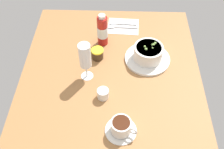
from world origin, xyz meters
TOP-DOWN VIEW (x-y plane):
  - ground_plane at (0.00, 0.00)cm, footprint 110.00×84.00cm
  - porridge_bowl at (16.26, -17.56)cm, footprint 22.05×22.05cm
  - cutlery_setting at (41.19, -5.25)cm, footprint 14.31×17.55cm
  - coffee_cup at (-23.07, -5.08)cm, footprint 12.69×12.72cm
  - creamer_jug at (-6.73, 2.79)cm, footprint 5.10×6.05cm
  - wine_glass at (4.80, 10.96)cm, footprint 5.67×5.67cm
  - jam_jar at (16.77, 6.82)cm, footprint 5.92×5.92cm
  - sauce_bottle_red at (27.53, 4.88)cm, footprint 5.30×5.30cm

SIDE VIEW (x-z plane):
  - ground_plane at x=0.00cm, z-range -3.00..0.00cm
  - cutlery_setting at x=41.19cm, z-range -0.19..0.71cm
  - creamer_jug at x=-6.73cm, z-range -0.24..5.00cm
  - jam_jar at x=16.77cm, z-range 0.03..5.53cm
  - coffee_cup at x=-23.07cm, z-range -0.19..6.50cm
  - porridge_bowl at x=16.26cm, z-range -0.59..8.55cm
  - sauce_bottle_red at x=27.53cm, z-range -0.66..17.05cm
  - wine_glass at x=4.80cm, z-range 2.91..22.52cm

